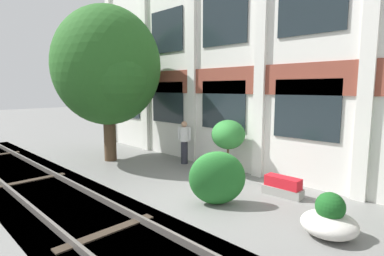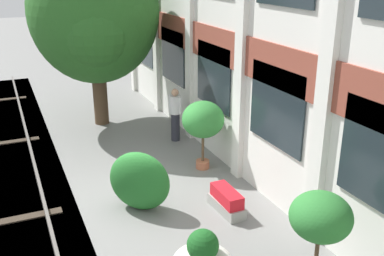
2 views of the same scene
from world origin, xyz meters
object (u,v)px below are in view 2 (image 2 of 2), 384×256
(potted_plant_tall_urn, at_px, (321,219))
(potted_plant_terracotta_small, at_px, (203,121))
(broadleaf_tree, at_px, (94,15))
(potted_plant_square_trough, at_px, (227,201))
(resident_by_doorway, at_px, (175,113))
(topiary_hedge, at_px, (139,181))

(potted_plant_tall_urn, distance_m, potted_plant_terracotta_small, 4.97)
(broadleaf_tree, height_order, potted_plant_square_trough, broadleaf_tree)
(potted_plant_square_trough, distance_m, resident_by_doorway, 4.41)
(potted_plant_tall_urn, height_order, resident_by_doorway, potted_plant_tall_urn)
(potted_plant_terracotta_small, bearing_deg, potted_plant_square_trough, -11.52)
(potted_plant_square_trough, relative_size, topiary_hedge, 0.76)
(broadleaf_tree, height_order, resident_by_doorway, broadleaf_tree)
(resident_by_doorway, xyz_separation_m, topiary_hedge, (3.46, -2.20, -0.20))
(potted_plant_square_trough, bearing_deg, resident_by_doorway, 173.08)
(potted_plant_terracotta_small, xyz_separation_m, resident_by_doorway, (-2.13, 0.08, -0.46))
(potted_plant_terracotta_small, relative_size, topiary_hedge, 1.31)
(broadleaf_tree, distance_m, potted_plant_terracotta_small, 5.36)
(potted_plant_tall_urn, height_order, topiary_hedge, potted_plant_tall_urn)
(broadleaf_tree, xyz_separation_m, resident_by_doorway, (2.46, 1.70, -2.69))
(broadleaf_tree, xyz_separation_m, topiary_hedge, (5.92, -0.50, -2.90))
(resident_by_doorway, distance_m, topiary_hedge, 4.11)
(potted_plant_terracotta_small, relative_size, resident_by_doorway, 1.13)
(broadleaf_tree, xyz_separation_m, potted_plant_terracotta_small, (4.59, 1.62, -2.24))
(topiary_hedge, bearing_deg, resident_by_doorway, 147.52)
(potted_plant_terracotta_small, height_order, topiary_hedge, potted_plant_terracotta_small)
(potted_plant_terracotta_small, relative_size, potted_plant_square_trough, 1.73)
(potted_plant_tall_urn, height_order, potted_plant_terracotta_small, potted_plant_terracotta_small)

